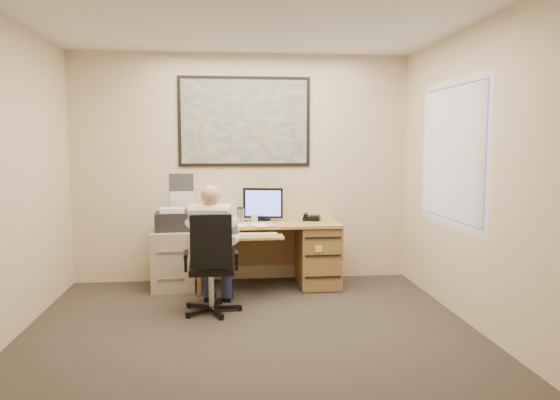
{
  "coord_description": "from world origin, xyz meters",
  "views": [
    {
      "loc": [
        -0.22,
        -4.28,
        1.65
      ],
      "look_at": [
        0.36,
        1.3,
        1.06
      ],
      "focal_mm": 35.0,
      "sensor_mm": 36.0,
      "label": 1
    }
  ],
  "objects": [
    {
      "name": "room_shell",
      "position": [
        0.0,
        0.0,
        1.35
      ],
      "size": [
        4.0,
        4.5,
        2.7
      ],
      "color": "#322C27",
      "rests_on": "ground"
    },
    {
      "name": "desk",
      "position": [
        0.61,
        1.9,
        0.44
      ],
      "size": [
        1.6,
        0.97,
        1.12
      ],
      "color": "tan",
      "rests_on": "ground"
    },
    {
      "name": "world_map",
      "position": [
        0.03,
        2.23,
        1.9
      ],
      "size": [
        1.56,
        0.03,
        1.06
      ],
      "primitive_type": "cube",
      "color": "#1E4C93",
      "rests_on": "room_shell"
    },
    {
      "name": "wall_calendar",
      "position": [
        -0.72,
        2.24,
        1.08
      ],
      "size": [
        0.28,
        0.01,
        0.42
      ],
      "primitive_type": "cube",
      "color": "white",
      "rests_on": "room_shell"
    },
    {
      "name": "window_blinds",
      "position": [
        1.97,
        0.8,
        1.55
      ],
      "size": [
        0.06,
        1.4,
        1.3
      ],
      "primitive_type": null,
      "color": "silver",
      "rests_on": "room_shell"
    },
    {
      "name": "filing_cabinet",
      "position": [
        -0.8,
        1.91,
        0.4
      ],
      "size": [
        0.5,
        0.59,
        0.92
      ],
      "rotation": [
        0.0,
        0.0,
        0.05
      ],
      "color": "#AEA38C",
      "rests_on": "ground"
    },
    {
      "name": "office_chair",
      "position": [
        -0.35,
        0.92,
        0.29
      ],
      "size": [
        0.61,
        0.61,
        0.99
      ],
      "rotation": [
        0.0,
        0.0,
        0.04
      ],
      "color": "black",
      "rests_on": "ground"
    },
    {
      "name": "person",
      "position": [
        -0.35,
        1.0,
        0.62
      ],
      "size": [
        0.63,
        0.81,
        1.25
      ],
      "primitive_type": null,
      "rotation": [
        0.0,
        0.0,
        -0.16
      ],
      "color": "silver",
      "rests_on": "office_chair"
    }
  ]
}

